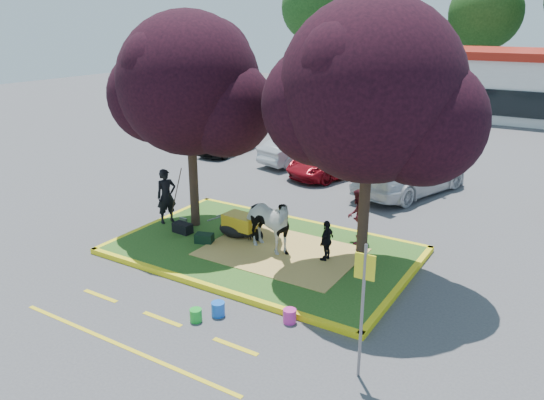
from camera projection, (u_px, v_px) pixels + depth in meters
The scene contains 31 objects.
ground at pixel (263, 252), 15.22m from camera, with size 90.00×90.00×0.00m, color #424244.
median_island at pixel (263, 250), 15.19m from camera, with size 8.00×5.00×0.15m, color #26571B.
curb_near at pixel (207, 287), 13.11m from camera, with size 8.30×0.16×0.15m, color yellow.
curb_far at pixel (306, 222), 17.27m from camera, with size 8.30×0.16×0.15m, color yellow.
curb_left at pixel (157, 223), 17.21m from camera, with size 0.16×5.30×0.15m, color yellow.
curb_right at pixel (401, 285), 13.17m from camera, with size 0.16×5.30×0.15m, color yellow.
straw_bedding at pixel (281, 252), 14.87m from camera, with size 4.20×3.00×0.01m, color #E6BF5E.
tree_purple_left at pixel (189, 91), 15.49m from camera, with size 5.06×4.20×6.51m.
tree_purple_right at pixel (371, 100), 12.44m from camera, with size 5.30×4.40×6.82m.
fire_lane_stripe_a at pixel (100, 296), 12.82m from camera, with size 1.10×0.12×0.01m, color yellow.
fire_lane_stripe_b at pixel (162, 319), 11.83m from camera, with size 1.10×0.12×0.01m, color yellow.
fire_lane_stripe_c at pixel (235, 347), 10.84m from camera, with size 1.10×0.12×0.01m, color yellow.
fire_lane_long at pixel (122, 346), 10.86m from camera, with size 6.00×0.10×0.01m, color yellow.
retail_building at pixel (508, 82), 36.05m from camera, with size 20.40×8.40×4.40m.
treeline at pixel (527, 1), 42.41m from camera, with size 46.58×7.80×14.63m.
cow at pixel (266, 224), 14.69m from camera, with size 0.89×1.96×1.65m, color silver.
calf at pixel (235, 230), 15.85m from camera, with size 1.05×0.60×0.46m, color black.
handler at pixel (166, 196), 16.80m from camera, with size 0.64×0.42×1.75m, color black.
visitor_a at pixel (358, 216), 15.29m from camera, with size 0.79×0.61×1.62m, color #3F121A.
visitor_b at pixel (327, 241), 14.20m from camera, with size 0.67×0.28×1.15m, color black.
wheelbarrow at pixel (242, 222), 15.74m from camera, with size 1.88×0.70×0.71m.
gear_bag_dark at pixel (183, 228), 16.19m from camera, with size 0.60×0.33×0.31m, color black.
gear_bag_green at pixel (204, 238), 15.47m from camera, with size 0.52×0.32×0.27m, color black.
sign_post at pixel (363, 297), 9.42m from camera, with size 0.38×0.06×2.69m.
bucket_green at pixel (196, 315), 11.72m from camera, with size 0.27×0.27×0.29m, color green.
bucket_pink at pixel (290, 316), 11.67m from camera, with size 0.30×0.30×0.32m, color #CC2D96.
bucket_blue at pixel (218, 309), 11.93m from camera, with size 0.31×0.31×0.33m, color blue.
car_black at pixel (227, 141), 26.26m from camera, with size 1.46×3.62×1.23m, color black.
car_silver at pixel (297, 149), 24.43m from camera, with size 1.37×3.93×1.30m, color #AFB3B8.
car_red at pixel (332, 162), 22.47m from camera, with size 1.97×4.26×1.19m, color maroon.
car_white at pixel (410, 173), 20.21m from camera, with size 2.18×5.36×1.56m, color silver.
Camera 1 is at (7.50, -11.71, 6.36)m, focal length 35.00 mm.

